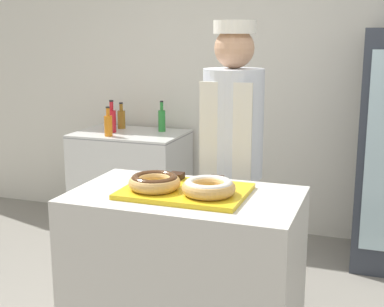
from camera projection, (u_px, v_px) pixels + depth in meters
name	position (u px, v px, depth m)	size (l,w,h in m)	color
wall_back	(273.00, 76.00, 4.48)	(8.00, 0.06, 2.70)	silver
display_counter	(185.00, 281.00, 2.71)	(1.12, 0.67, 0.93)	beige
serving_tray	(185.00, 191.00, 2.61)	(0.60, 0.43, 0.02)	yellow
donut_chocolate_glaze	(155.00, 181.00, 2.59)	(0.25, 0.25, 0.07)	tan
donut_light_glaze	(209.00, 187.00, 2.50)	(0.25, 0.25, 0.07)	tan
brownie_back_left	(176.00, 176.00, 2.78)	(0.07, 0.07, 0.03)	black
brownie_back_right	(216.00, 180.00, 2.71)	(0.07, 0.07, 0.03)	black
baker_person	(232.00, 162.00, 3.19)	(0.36, 0.36, 1.77)	#4C4C51
chest_freezer	(131.00, 180.00, 4.69)	(0.93, 0.64, 0.86)	silver
bottle_orange	(108.00, 125.00, 4.41)	(0.07, 0.07, 0.25)	orange
bottle_amber	(121.00, 118.00, 4.78)	(0.07, 0.07, 0.23)	#99661E
bottle_red	(112.00, 120.00, 4.59)	(0.07, 0.07, 0.28)	red
bottle_green	(162.00, 120.00, 4.63)	(0.06, 0.06, 0.27)	#2D8C38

